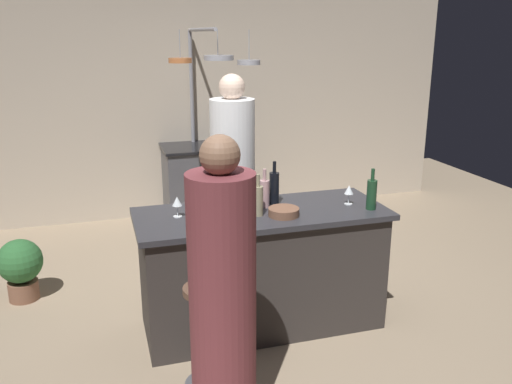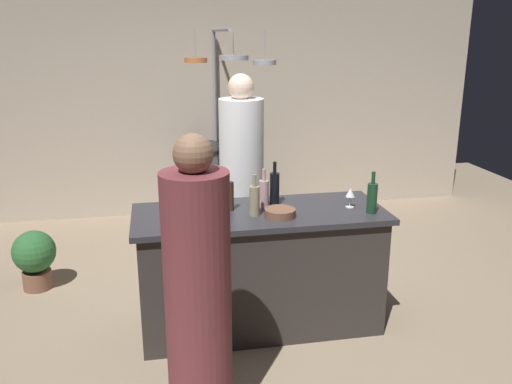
% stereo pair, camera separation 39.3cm
% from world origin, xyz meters
% --- Properties ---
extents(ground_plane, '(9.00, 9.00, 0.00)m').
position_xyz_m(ground_plane, '(0.00, 0.00, 0.00)').
color(ground_plane, gray).
extents(back_wall, '(6.40, 0.16, 2.60)m').
position_xyz_m(back_wall, '(0.00, 2.85, 1.30)').
color(back_wall, '#BCAD99').
rests_on(back_wall, ground_plane).
extents(kitchen_island, '(1.80, 0.72, 0.90)m').
position_xyz_m(kitchen_island, '(0.00, 0.00, 0.45)').
color(kitchen_island, '#332D2B').
rests_on(kitchen_island, ground_plane).
extents(stove_range, '(0.80, 0.64, 0.89)m').
position_xyz_m(stove_range, '(0.00, 2.45, 0.45)').
color(stove_range, '#47474C').
rests_on(stove_range, ground_plane).
extents(chef, '(0.38, 0.38, 1.80)m').
position_xyz_m(chef, '(0.01, 0.88, 0.84)').
color(chef, white).
rests_on(chef, ground_plane).
extents(bar_stool_left, '(0.28, 0.28, 0.68)m').
position_xyz_m(bar_stool_left, '(-0.55, -0.62, 0.38)').
color(bar_stool_left, '#4C4C51').
rests_on(bar_stool_left, ground_plane).
extents(guest_left, '(0.35, 0.35, 1.66)m').
position_xyz_m(guest_left, '(-0.53, -1.01, 0.77)').
color(guest_left, brown).
rests_on(guest_left, ground_plane).
extents(overhead_pot_rack, '(0.87, 1.35, 2.17)m').
position_xyz_m(overhead_pot_rack, '(0.02, 1.95, 1.67)').
color(overhead_pot_rack, gray).
rests_on(overhead_pot_rack, ground_plane).
extents(potted_plant, '(0.36, 0.36, 0.52)m').
position_xyz_m(potted_plant, '(-1.77, 0.94, 0.30)').
color(potted_plant, brown).
rests_on(potted_plant, ground_plane).
extents(pepper_mill, '(0.05, 0.05, 0.21)m').
position_xyz_m(pepper_mill, '(-0.20, 0.07, 1.01)').
color(pepper_mill, '#382319').
rests_on(pepper_mill, kitchen_island).
extents(wine_bottle_rose, '(0.07, 0.07, 0.29)m').
position_xyz_m(wine_bottle_rose, '(0.05, 0.09, 1.01)').
color(wine_bottle_rose, '#B78C8E').
rests_on(wine_bottle_rose, kitchen_island).
extents(wine_bottle_white, '(0.07, 0.07, 0.29)m').
position_xyz_m(wine_bottle_white, '(-0.05, -0.08, 1.01)').
color(wine_bottle_white, gray).
rests_on(wine_bottle_white, kitchen_island).
extents(wine_bottle_dark, '(0.07, 0.07, 0.32)m').
position_xyz_m(wine_bottle_dark, '(0.14, 0.14, 1.03)').
color(wine_bottle_dark, black).
rests_on(wine_bottle_dark, kitchen_island).
extents(wine_bottle_amber, '(0.07, 0.07, 0.30)m').
position_xyz_m(wine_bottle_amber, '(-0.49, -0.15, 1.02)').
color(wine_bottle_amber, brown).
rests_on(wine_bottle_amber, kitchen_island).
extents(wine_bottle_green, '(0.07, 0.07, 0.30)m').
position_xyz_m(wine_bottle_green, '(0.77, -0.18, 1.01)').
color(wine_bottle_green, '#193D23').
rests_on(wine_bottle_green, kitchen_island).
extents(wine_glass_by_chef, '(0.07, 0.07, 0.15)m').
position_xyz_m(wine_glass_by_chef, '(-0.60, 0.05, 1.01)').
color(wine_glass_by_chef, silver).
rests_on(wine_glass_by_chef, kitchen_island).
extents(wine_glass_near_left_guest, '(0.07, 0.07, 0.15)m').
position_xyz_m(wine_glass_near_left_guest, '(0.66, -0.03, 1.01)').
color(wine_glass_near_left_guest, silver).
rests_on(wine_glass_near_left_guest, kitchen_island).
extents(mixing_bowl_wooden, '(0.22, 0.22, 0.06)m').
position_xyz_m(mixing_bowl_wooden, '(0.11, -0.14, 0.93)').
color(mixing_bowl_wooden, brown).
rests_on(mixing_bowl_wooden, kitchen_island).
extents(mixing_bowl_ceramic, '(0.14, 0.14, 0.06)m').
position_xyz_m(mixing_bowl_ceramic, '(-0.44, -0.01, 0.93)').
color(mixing_bowl_ceramic, silver).
rests_on(mixing_bowl_ceramic, kitchen_island).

